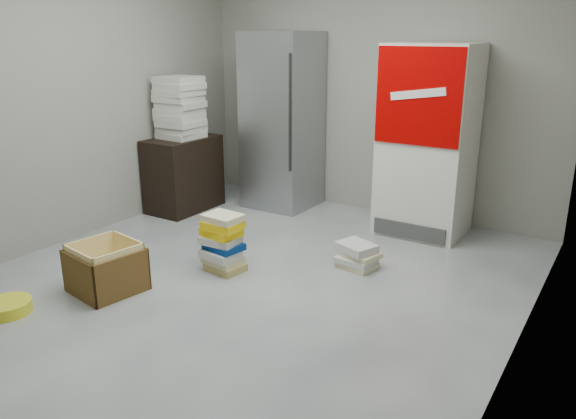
% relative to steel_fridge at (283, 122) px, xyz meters
% --- Properties ---
extents(ground, '(5.00, 5.00, 0.00)m').
position_rel_steel_fridge_xyz_m(ground, '(0.90, -2.13, -0.95)').
color(ground, '#B1B1AD').
rests_on(ground, ground).
extents(room_shell, '(4.04, 5.04, 2.82)m').
position_rel_steel_fridge_xyz_m(room_shell, '(0.90, -2.13, 0.85)').
color(room_shell, gray).
rests_on(room_shell, ground).
extents(steel_fridge, '(0.70, 0.72, 1.90)m').
position_rel_steel_fridge_xyz_m(steel_fridge, '(0.00, 0.00, 0.00)').
color(steel_fridge, '#989BA0').
rests_on(steel_fridge, ground).
extents(coke_cooler, '(0.80, 0.73, 1.80)m').
position_rel_steel_fridge_xyz_m(coke_cooler, '(1.65, -0.01, -0.05)').
color(coke_cooler, silver).
rests_on(coke_cooler, ground).
extents(wood_shelf, '(0.50, 0.80, 0.80)m').
position_rel_steel_fridge_xyz_m(wood_shelf, '(-0.83, -0.73, -0.55)').
color(wood_shelf, black).
rests_on(wood_shelf, ground).
extents(supply_box_stack, '(0.44, 0.44, 0.65)m').
position_rel_steel_fridge_xyz_m(supply_box_stack, '(-0.82, -0.73, 0.17)').
color(supply_box_stack, beige).
rests_on(supply_box_stack, wood_shelf).
extents(phonebook_stack_main, '(0.36, 0.30, 0.49)m').
position_rel_steel_fridge_xyz_m(phonebook_stack_main, '(0.60, -1.83, -0.70)').
color(phonebook_stack_main, tan).
rests_on(phonebook_stack_main, ground).
extents(phonebook_stack_side, '(0.39, 0.33, 0.21)m').
position_rel_steel_fridge_xyz_m(phonebook_stack_side, '(1.51, -1.18, -0.85)').
color(phonebook_stack_side, beige).
rests_on(phonebook_stack_side, ground).
extents(cardboard_box, '(0.54, 0.54, 0.38)m').
position_rel_steel_fridge_xyz_m(cardboard_box, '(0.09, -2.60, -0.79)').
color(cardboard_box, gold).
rests_on(cardboard_box, ground).
extents(bucket_lid, '(0.35, 0.35, 0.09)m').
position_rel_steel_fridge_xyz_m(bucket_lid, '(-0.22, -3.23, -0.91)').
color(bucket_lid, yellow).
rests_on(bucket_lid, ground).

